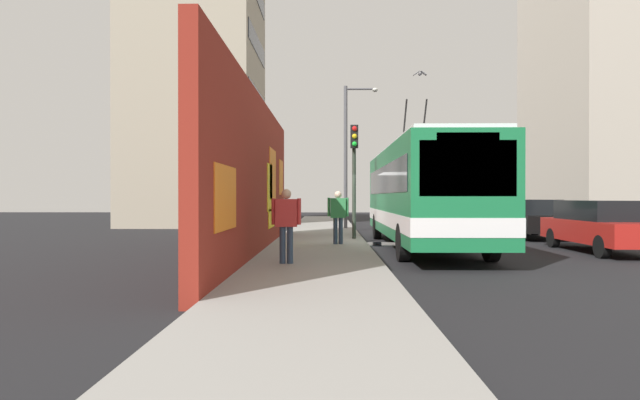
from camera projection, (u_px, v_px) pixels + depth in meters
name	position (u px, v px, depth m)	size (l,w,h in m)	color
ground_plane	(365.00, 245.00, 18.89)	(80.00, 80.00, 0.00)	black
sidewalk_slab	(320.00, 243.00, 18.92)	(48.00, 3.20, 0.15)	gray
graffiti_wall	(257.00, 177.00, 15.55)	(15.20, 0.32, 4.53)	maroon
building_far_left	(197.00, 91.00, 32.51)	(8.32, 7.23, 16.10)	#9E937F
building_far_right	(624.00, 90.00, 33.36)	(10.75, 9.50, 16.64)	#B2A899
city_bus	(422.00, 192.00, 17.83)	(11.81, 2.57, 5.13)	#19723F
parked_car_red	(600.00, 225.00, 16.45)	(4.90, 1.77, 1.58)	#B21E19
parked_car_black	(529.00, 217.00, 22.35)	(4.89, 1.92, 1.58)	black
parked_car_navy	(486.00, 213.00, 28.35)	(4.52, 1.94, 1.58)	navy
pedestrian_at_curb	(338.00, 213.00, 17.62)	(0.23, 0.69, 1.73)	#2D3F59
pedestrian_near_wall	(286.00, 219.00, 12.46)	(0.23, 0.69, 1.72)	#2D3F59
traffic_light	(354.00, 162.00, 19.81)	(0.49, 0.28, 4.19)	#2D382D
street_lamp	(349.00, 147.00, 26.67)	(0.44, 1.68, 7.02)	#4C4C51
flying_pigeons	(444.00, 20.00, 16.64)	(8.00, 1.49, 1.73)	slate
curbside_puddle	(382.00, 244.00, 19.25)	(1.82, 1.82, 0.00)	black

